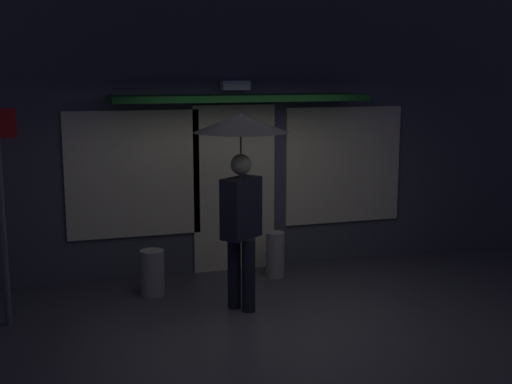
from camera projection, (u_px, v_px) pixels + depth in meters
ground_plane at (290, 327)px, 6.97m from camera, size 18.00×18.00×0.00m
building_facade at (231, 130)px, 8.84m from camera, size 10.88×1.00×3.73m
person_with_umbrella at (241, 162)px, 7.20m from camera, size 1.03×1.03×2.18m
street_sign_post at (1, 199)px, 6.79m from camera, size 0.40×0.07×2.36m
sidewalk_bollard at (275, 255)px, 8.63m from camera, size 0.24×0.24×0.59m
sidewalk_bollard_2 at (152, 273)px, 7.93m from camera, size 0.28×0.28×0.54m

